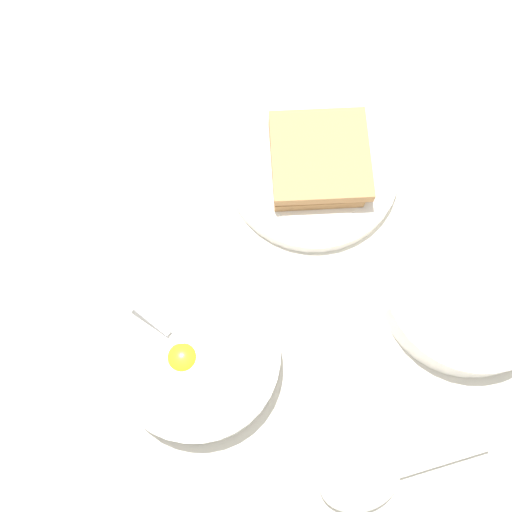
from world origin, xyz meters
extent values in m
plane|color=beige|center=(0.00, 0.00, 0.00)|extent=(3.00, 3.00, 0.00)
cylinder|color=white|center=(0.09, 0.06, 0.02)|extent=(0.17, 0.17, 0.04)
cylinder|color=white|center=(0.09, 0.06, 0.02)|extent=(0.14, 0.14, 0.02)
ellipsoid|color=yellow|center=(0.10, 0.07, 0.04)|extent=(0.03, 0.03, 0.02)
cylinder|color=black|center=(0.08, 0.05, 0.03)|extent=(0.03, 0.03, 0.00)
ellipsoid|color=silver|center=(0.11, 0.06, 0.04)|extent=(0.03, 0.02, 0.01)
cube|color=silver|center=(0.15, 0.05, 0.06)|extent=(0.05, 0.01, 0.03)
cylinder|color=white|center=(0.09, -0.19, 0.01)|extent=(0.19, 0.19, 0.02)
cylinder|color=white|center=(0.09, -0.19, 0.02)|extent=(0.14, 0.14, 0.00)
cube|color=#9E7042|center=(0.09, -0.19, 0.02)|extent=(0.14, 0.14, 0.01)
cube|color=tan|center=(0.08, -0.19, 0.04)|extent=(0.15, 0.15, 0.01)
ellipsoid|color=white|center=(-0.10, 0.09, 0.02)|extent=(0.10, 0.09, 0.04)
cube|color=white|center=(-0.16, 0.03, 0.01)|extent=(0.09, 0.08, 0.02)
cylinder|color=white|center=(-0.12, -0.14, 0.02)|extent=(0.18, 0.18, 0.04)
cylinder|color=white|center=(-0.12, -0.14, 0.03)|extent=(0.15, 0.15, 0.01)
camera|label=1|loc=(0.00, 0.11, 0.62)|focal=42.00mm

